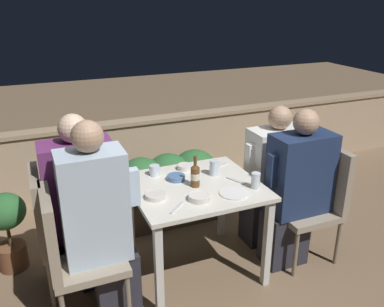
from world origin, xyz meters
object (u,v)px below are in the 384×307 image
(chair_right_near, at_px, (317,194))
(person_purple_stripe, at_px, (86,204))
(potted_plant, at_px, (7,224))
(person_white_polo, at_px, (272,176))
(beer_bottle, at_px, (195,175))
(chair_left_near, at_px, (69,248))
(person_navy_jumper, at_px, (296,190))
(person_blue_shirt, at_px, (101,222))
(chair_left_far, at_px, (56,224))
(chair_right_far, at_px, (293,177))

(chair_right_near, bearing_deg, person_purple_stripe, 169.04)
(chair_right_near, bearing_deg, potted_plant, 161.97)
(person_white_polo, distance_m, beer_bottle, 0.83)
(chair_left_near, height_order, person_white_polo, person_white_polo)
(person_purple_stripe, relative_size, person_navy_jumper, 1.04)
(person_blue_shirt, bearing_deg, chair_right_near, -0.17)
(person_navy_jumper, bearing_deg, person_white_polo, 88.19)
(chair_right_near, height_order, beer_bottle, beer_bottle)
(chair_left_far, relative_size, potted_plant, 1.46)
(person_blue_shirt, relative_size, person_navy_jumper, 1.07)
(person_purple_stripe, bearing_deg, chair_left_far, -180.00)
(person_navy_jumper, height_order, beer_bottle, person_navy_jumper)
(person_blue_shirt, relative_size, chair_right_far, 1.45)
(person_blue_shirt, relative_size, potted_plant, 2.11)
(chair_left_near, bearing_deg, person_purple_stripe, 63.52)
(beer_bottle, bearing_deg, chair_right_near, -8.74)
(chair_left_near, xyz_separation_m, chair_right_far, (1.90, 0.33, 0.00))
(chair_right_far, distance_m, potted_plant, 2.32)
(potted_plant, bearing_deg, beer_bottle, -24.47)
(person_blue_shirt, xyz_separation_m, potted_plant, (-0.59, 0.73, -0.28))
(person_navy_jumper, bearing_deg, chair_right_near, 0.00)
(person_purple_stripe, xyz_separation_m, chair_right_near, (1.72, -0.33, -0.11))
(chair_left_far, xyz_separation_m, potted_plant, (-0.34, 0.40, -0.15))
(chair_right_far, bearing_deg, potted_plant, 169.94)
(chair_right_near, xyz_separation_m, person_navy_jumper, (-0.21, 0.00, 0.08))
(person_blue_shirt, bearing_deg, person_purple_stripe, 97.35)
(chair_left_far, relative_size, chair_right_far, 1.00)
(person_blue_shirt, height_order, person_navy_jumper, person_blue_shirt)
(chair_left_far, distance_m, beer_bottle, 1.01)
(person_navy_jumper, bearing_deg, potted_plant, 160.28)
(person_navy_jumper, xyz_separation_m, beer_bottle, (-0.77, 0.15, 0.19))
(person_blue_shirt, bearing_deg, potted_plant, 128.66)
(chair_right_near, distance_m, person_navy_jumper, 0.22)
(person_blue_shirt, distance_m, potted_plant, 0.98)
(chair_left_near, relative_size, beer_bottle, 4.03)
(person_purple_stripe, distance_m, person_navy_jumper, 1.55)
(person_blue_shirt, height_order, chair_right_near, person_blue_shirt)
(chair_left_near, relative_size, person_white_polo, 0.78)
(chair_left_far, xyz_separation_m, chair_right_near, (1.93, -0.33, 0.00))
(chair_left_far, relative_size, chair_right_near, 1.00)
(beer_bottle, bearing_deg, potted_plant, 155.53)
(person_purple_stripe, bearing_deg, person_blue_shirt, -82.65)
(chair_left_near, relative_size, person_blue_shirt, 0.69)
(person_blue_shirt, height_order, person_purple_stripe, person_blue_shirt)
(chair_right_near, distance_m, person_white_polo, 0.39)
(person_purple_stripe, distance_m, chair_right_far, 1.74)
(chair_right_near, distance_m, beer_bottle, 1.02)
(person_purple_stripe, height_order, chair_right_near, person_purple_stripe)
(person_blue_shirt, distance_m, person_purple_stripe, 0.33)
(chair_right_far, bearing_deg, chair_left_near, -170.19)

